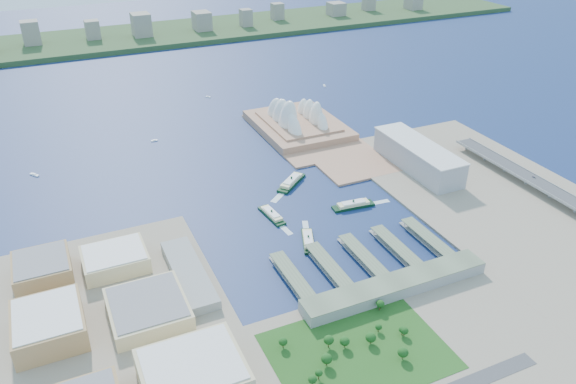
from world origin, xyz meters
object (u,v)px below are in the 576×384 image
opera_house (298,111)px  ferry_a (272,213)px  car_c (534,177)px  ferry_c (308,239)px  toaster_building (418,156)px  ferry_b (291,180)px  ferry_d (353,204)px

opera_house → ferry_a: (-145.25, -231.66, -27.29)m
opera_house → ferry_a: 274.78m
opera_house → car_c: bearing=-57.1°
ferry_a → ferry_c: (16.24, -67.78, -0.06)m
toaster_building → ferry_c: toaster_building is taller
ferry_a → ferry_b: size_ratio=0.85×
ferry_c → ferry_d: (85.53, 46.41, 0.48)m
ferry_b → ferry_c: (-40.44, -133.32, -0.89)m
ferry_d → ferry_c: bearing=123.5°
ferry_a → ferry_d: size_ratio=0.92×
opera_house → toaster_building: bearing=-65.8°
opera_house → ferry_c: bearing=-113.3°
opera_house → toaster_building: opera_house is taller
ferry_b → toaster_building: bearing=39.6°
ferry_b → ferry_c: bearing=-56.5°
opera_house → ferry_d: (-43.48, -253.03, -26.87)m
ferry_b → car_c: size_ratio=11.82×
ferry_b → ferry_d: ferry_b is taller
ferry_a → ferry_b: 86.65m
ferry_a → car_c: 352.61m
opera_house → ferry_a: bearing=-122.1°
toaster_building → ferry_d: 144.45m
toaster_building → opera_house: bearing=114.2°
ferry_c → ferry_a: bearing=-55.5°
toaster_building → ferry_b: toaster_building is taller
opera_house → ferry_c: size_ratio=3.66×
ferry_a → ferry_d: (101.76, -21.37, 0.41)m
toaster_building → ferry_d: toaster_building is taller
toaster_building → ferry_d: bearing=-158.3°
ferry_b → ferry_c: size_ratio=1.19×
ferry_c → ferry_d: 97.31m
ferry_b → car_c: bearing=24.2°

